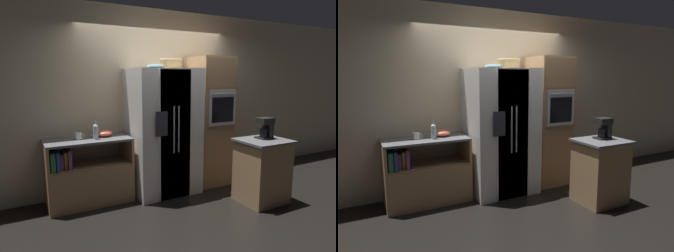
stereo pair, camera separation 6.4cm
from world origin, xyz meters
The scene contains 12 objects.
ground_plane centered at (0.00, 0.00, 0.00)m, with size 20.00×20.00×0.00m, color black.
wall_back centered at (0.00, 0.47, 1.40)m, with size 12.00×0.06×2.80m.
counter_left centered at (-1.21, 0.15, 0.34)m, with size 1.15×0.57×0.92m.
refrigerator centered at (-0.07, 0.04, 0.94)m, with size 0.99×0.81×1.88m.
wall_oven centered at (0.80, 0.09, 1.04)m, with size 0.61×0.74×2.07m.
island_counter centered at (0.98, -0.97, 0.45)m, with size 0.67×0.60×0.90m.
wicker_basket centered at (0.06, 0.04, 1.96)m, with size 0.32×0.32×0.14m.
fruit_bowl centered at (-0.22, -0.01, 1.91)m, with size 0.24×0.24×0.06m.
bottle_tall centered at (-1.09, 0.08, 1.03)m, with size 0.07×0.07×0.25m.
mug centered at (-1.30, 0.17, 0.96)m, with size 0.13×0.10×0.09m.
mixing_bowl centered at (-0.94, 0.22, 0.97)m, with size 0.25×0.25×0.10m.
coffee_maker centered at (1.07, -0.91, 1.06)m, with size 0.21×0.18×0.30m.
Camera 1 is at (-2.10, -3.93, 1.77)m, focal length 32.00 mm.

